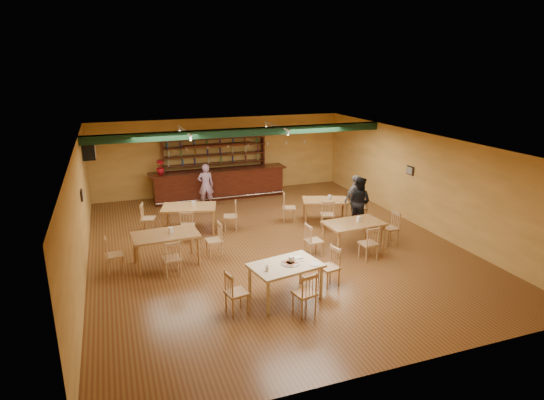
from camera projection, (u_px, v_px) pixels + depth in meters
name	position (u px, v px, depth m)	size (l,w,h in m)	color
floor	(271.00, 244.00, 13.23)	(12.00, 12.00, 0.00)	brown
ceiling_beam	(243.00, 132.00, 14.93)	(10.00, 0.30, 0.25)	black
track_rail_left	(184.00, 130.00, 14.86)	(0.05, 2.50, 0.05)	white
track_rail_right	(276.00, 126.00, 15.90)	(0.05, 2.50, 0.05)	white
ac_unit	(89.00, 150.00, 14.78)	(0.34, 0.70, 0.48)	white
picture_left	(82.00, 195.00, 12.03)	(0.04, 0.34, 0.28)	black
picture_right	(410.00, 170.00, 14.80)	(0.04, 0.34, 0.28)	black
bar_counter	(219.00, 184.00, 17.61)	(5.25, 0.85, 1.13)	#36100A
back_bar_hutch	(215.00, 166.00, 18.01)	(4.06, 0.40, 2.28)	#36100A
poinsettia	(160.00, 167.00, 16.66)	(0.30, 0.30, 0.53)	#AD101B
dining_table_a	(190.00, 219.00, 14.15)	(1.63, 0.98, 0.82)	#915B33
dining_table_b	(325.00, 210.00, 15.11)	(1.47, 0.88, 0.73)	#915B33
dining_table_c	(166.00, 249.00, 11.85)	(1.67, 1.00, 0.83)	#915B33
dining_table_d	(353.00, 236.00, 12.76)	(1.61, 0.97, 0.81)	#915B33
near_table	(286.00, 281.00, 10.11)	(1.52, 0.98, 0.81)	#D1B78C
pizza_tray	(290.00, 263.00, 10.03)	(0.40, 0.40, 0.01)	silver
parmesan_shaker	(267.00, 268.00, 9.67)	(0.07, 0.07, 0.11)	#EAE5C6
napkin_stack	(298.00, 257.00, 10.31)	(0.20, 0.15, 0.03)	white
pizza_server	(296.00, 261.00, 10.12)	(0.32, 0.09, 0.00)	silver
side_plate	(315.00, 264.00, 9.99)	(0.22, 0.22, 0.01)	white
patron_bar	(206.00, 185.00, 16.58)	(0.57, 0.38, 1.57)	#A052B1
patron_right_a	(359.00, 202.00, 14.52)	(0.79, 0.61, 1.62)	black
patron_right_b	(356.00, 199.00, 14.84)	(0.93, 0.39, 1.60)	gray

